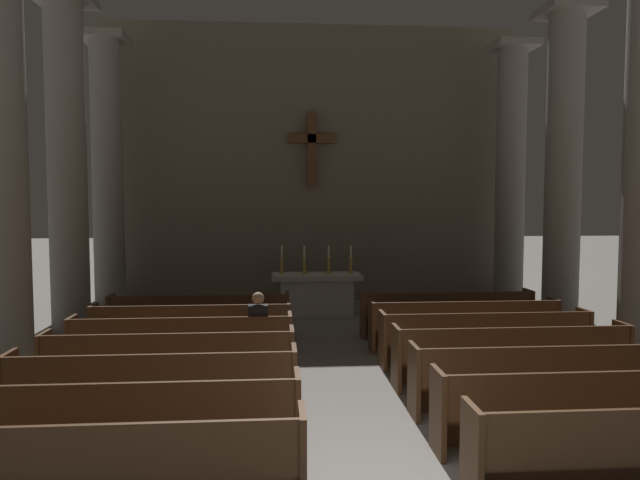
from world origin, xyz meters
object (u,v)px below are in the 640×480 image
(pew_left_row_7, at_px, (200,317))
(candlestick_inner_right, at_px, (329,264))
(pew_left_row_3, at_px, (154,388))
(pew_left_row_6, at_px, (192,329))
(pew_right_row_2, at_px, (591,408))
(pew_right_row_7, at_px, (447,313))
(pew_right_row_6, at_px, (464,325))
(column_left_fourth, at_px, (108,178))
(candlestick_inner_left, at_px, (304,265))
(pew_right_row_5, at_px, (485,339))
(pew_left_row_1, at_px, (100,470))
(pew_left_row_5, at_px, (182,344))
(candlestick_outer_right, at_px, (351,264))
(pew_right_row_3, at_px, (546,378))
(altar, at_px, (317,293))
(column_left_second, at_px, (1,164))
(lone_worshipper, at_px, (258,329))
(column_right_fourth, at_px, (510,180))
(pew_right_row_4, at_px, (512,356))
(candlestick_outer_left, at_px, (282,265))
(pew_left_row_4, at_px, (170,363))
(pew_left_row_2, at_px, (132,421))
(column_left_third, at_px, (67,173))
(column_right_third, at_px, (563,175))

(pew_left_row_7, distance_m, candlestick_inner_right, 3.86)
(pew_left_row_3, bearing_deg, pew_left_row_6, 90.00)
(pew_right_row_2, relative_size, pew_right_row_7, 1.00)
(pew_left_row_6, distance_m, pew_right_row_6, 5.02)
(column_left_fourth, bearing_deg, candlestick_inner_left, -8.75)
(pew_right_row_5, bearing_deg, pew_left_row_1, -138.89)
(pew_left_row_5, xyz_separation_m, candlestick_outer_right, (3.36, 4.73, 0.76))
(pew_right_row_3, bearing_deg, pew_left_row_5, 156.43)
(column_left_fourth, bearing_deg, pew_left_row_6, -58.78)
(pew_right_row_7, bearing_deg, candlestick_inner_right, 131.12)
(altar, xyz_separation_m, candlestick_inner_right, (0.30, 0.00, 0.70))
(column_left_second, xyz_separation_m, lone_worshipper, (3.88, 0.17, -2.66))
(column_right_fourth, xyz_separation_m, candlestick_inner_right, (-4.87, -0.75, -2.12))
(pew_left_row_7, distance_m, column_right_fourth, 8.83)
(pew_left_row_6, xyz_separation_m, pew_right_row_4, (5.02, -2.19, 0.00))
(pew_right_row_5, bearing_deg, candlestick_inner_right, 115.08)
(pew_right_row_2, relative_size, candlestick_outer_left, 5.07)
(pew_left_row_1, bearing_deg, column_right_fourth, 52.09)
(column_right_fourth, bearing_deg, column_left_fourth, 180.00)
(pew_left_row_4, relative_size, pew_left_row_5, 1.00)
(pew_left_row_4, bearing_deg, pew_right_row_5, 12.31)
(pew_left_row_2, distance_m, pew_left_row_7, 5.48)
(pew_right_row_7, distance_m, candlestick_outer_right, 3.12)
(pew_left_row_3, bearing_deg, column_left_third, 118.63)
(pew_right_row_4, bearing_deg, pew_left_row_5, 167.69)
(pew_left_row_6, distance_m, altar, 4.41)
(column_left_third, xyz_separation_m, column_left_fourth, (0.00, 2.81, 0.00))
(pew_left_row_1, xyz_separation_m, pew_left_row_6, (0.00, 5.48, 0.00))
(column_right_third, xyz_separation_m, column_left_fourth, (-10.33, 2.81, 0.00))
(pew_left_row_1, height_order, pew_right_row_5, same)
(pew_left_row_7, bearing_deg, altar, 45.25)
(pew_right_row_5, bearing_deg, pew_right_row_2, -90.00)
(column_left_second, xyz_separation_m, candlestick_outer_left, (4.32, 4.86, -2.12))
(pew_left_row_1, height_order, lone_worshipper, lone_worshipper)
(pew_right_row_5, height_order, column_left_second, column_left_second)
(pew_right_row_4, xyz_separation_m, column_left_third, (-7.68, 3.77, 2.88))
(column_right_third, height_order, column_left_fourth, same)
(column_left_fourth, bearing_deg, pew_left_row_5, -64.14)
(pew_right_row_6, relative_size, candlestick_inner_left, 5.07)
(candlestick_inner_right, bearing_deg, pew_right_row_4, -69.20)
(pew_right_row_4, height_order, candlestick_inner_right, candlestick_inner_right)
(pew_left_row_2, xyz_separation_m, column_right_third, (7.68, 5.96, 2.88))
(pew_left_row_1, xyz_separation_m, pew_right_row_5, (5.02, 4.38, 0.00))
(column_left_third, height_order, lone_worshipper, column_left_third)
(pew_right_row_3, distance_m, column_left_fourth, 11.23)
(pew_right_row_5, xyz_separation_m, column_left_fourth, (-7.68, 5.48, 2.88))
(pew_left_row_1, xyz_separation_m, pew_right_row_3, (5.02, 2.19, 0.00))
(pew_left_row_6, bearing_deg, column_left_fourth, 121.22)
(pew_right_row_2, height_order, pew_right_row_5, same)
(pew_left_row_5, bearing_deg, pew_left_row_1, -90.00)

